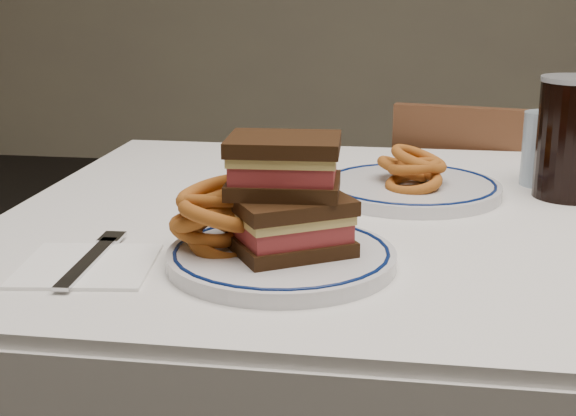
# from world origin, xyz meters

# --- Properties ---
(dining_table) EXTENTS (1.27, 0.87, 0.75)m
(dining_table) POSITION_xyz_m (0.00, 0.00, 0.64)
(dining_table) COLOR white
(dining_table) RESTS_ON floor
(chair_far) EXTENTS (0.45, 0.45, 0.82)m
(chair_far) POSITION_xyz_m (0.08, 0.56, 0.45)
(chair_far) COLOR #4C2B18
(chair_far) RESTS_ON floor
(main_plate) EXTENTS (0.25, 0.25, 0.02)m
(main_plate) POSITION_xyz_m (-0.23, -0.22, 0.76)
(main_plate) COLOR silver
(main_plate) RESTS_ON dining_table
(reuben_sandwich) EXTENTS (0.15, 0.14, 0.12)m
(reuben_sandwich) POSITION_xyz_m (-0.23, -0.21, 0.83)
(reuben_sandwich) COLOR black
(reuben_sandwich) RESTS_ON main_plate
(onion_rings_main) EXTENTS (0.11, 0.12, 0.11)m
(onion_rings_main) POSITION_xyz_m (-0.31, -0.22, 0.80)
(onion_rings_main) COLOR brown
(onion_rings_main) RESTS_ON main_plate
(ketchup_ramekin) EXTENTS (0.06, 0.06, 0.03)m
(ketchup_ramekin) POSITION_xyz_m (-0.28, -0.15, 0.78)
(ketchup_ramekin) COLOR silver
(ketchup_ramekin) RESTS_ON main_plate
(beer_mug) EXTENTS (0.15, 0.10, 0.17)m
(beer_mug) POSITION_xyz_m (0.13, 0.12, 0.84)
(beer_mug) COLOR black
(beer_mug) RESTS_ON dining_table
(water_glass) EXTENTS (0.07, 0.07, 0.11)m
(water_glass) POSITION_xyz_m (0.10, 0.19, 0.80)
(water_glass) COLOR #97AEC2
(water_glass) RESTS_ON dining_table
(far_plate) EXTENTS (0.26, 0.26, 0.02)m
(far_plate) POSITION_xyz_m (-0.10, 0.10, 0.76)
(far_plate) COLOR silver
(far_plate) RESTS_ON dining_table
(onion_rings_far) EXTENTS (0.10, 0.12, 0.07)m
(onion_rings_far) POSITION_xyz_m (-0.10, 0.09, 0.79)
(onion_rings_far) COLOR brown
(onion_rings_far) RESTS_ON far_plate
(napkin_fork) EXTENTS (0.16, 0.19, 0.01)m
(napkin_fork) POSITION_xyz_m (-0.44, -0.25, 0.75)
(napkin_fork) COLOR white
(napkin_fork) RESTS_ON dining_table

